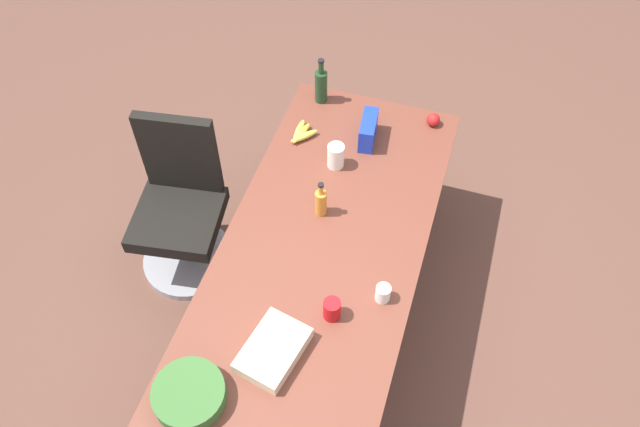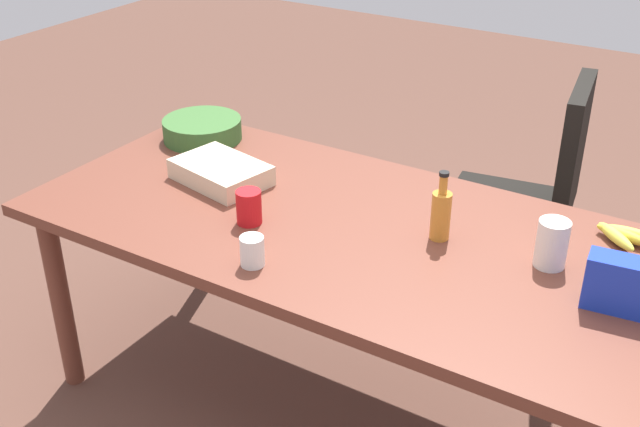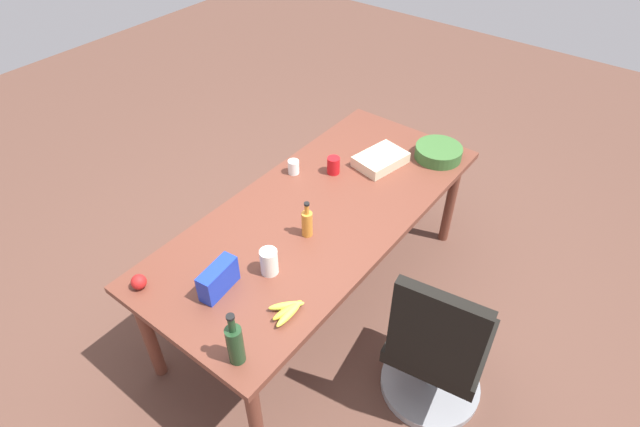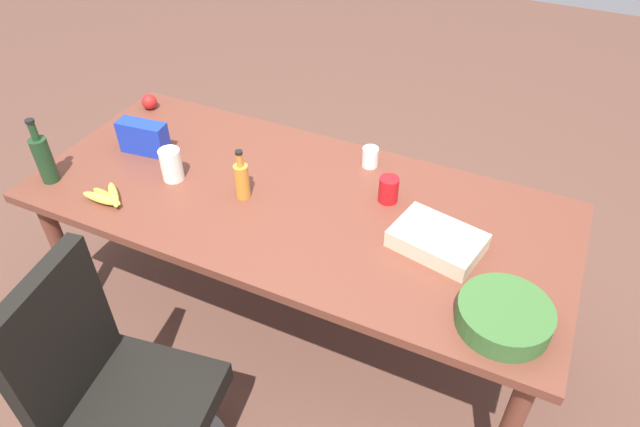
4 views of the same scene
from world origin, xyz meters
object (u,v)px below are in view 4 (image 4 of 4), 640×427
Objects in this scene: conference_table at (296,213)px; chip_bag_blue at (144,138)px; office_chair at (128,414)px; apple_red at (149,102)px; sheet_cake at (437,240)px; salad_bowl at (504,316)px; wine_bottle at (44,158)px; banana_bunch at (107,197)px; red_solo_cup at (389,189)px; paper_cup at (370,157)px; mayo_jar at (171,165)px; dressing_bottle at (242,179)px.

chip_bag_blue reaches higher than conference_table.
office_chair reaches higher than apple_red.
office_chair is at bearing 47.63° from sheet_cake.
chip_bag_blue is at bearing -10.66° from salad_bowl.
chip_bag_blue is at bearing 125.41° from apple_red.
wine_bottle is at bearing -36.72° from office_chair.
banana_bunch is (1.58, 0.04, -0.02)m from salad_bowl.
red_solo_cup is 1.36m from apple_red.
apple_red is at bearing -57.79° from office_chair.
mayo_jar is (0.72, 0.44, 0.03)m from paper_cup.
conference_table is 11.41× the size of banana_bunch.
red_solo_cup is 0.50× the size of dressing_bottle.
paper_cup is at bearing -141.84° from banana_bunch.
apple_red reaches higher than conference_table.
dressing_bottle is 1.14× the size of banana_bunch.
conference_table is 2.18× the size of office_chair.
apple_red is (0.23, -0.32, -0.04)m from chip_bag_blue.
paper_cup is 1.19m from apple_red.
salad_bowl reaches higher than sheet_cake.
mayo_jar is at bearing 3.76° from dressing_bottle.
conference_table is at bearing -162.14° from wine_bottle.
salad_bowl reaches higher than apple_red.
sheet_cake is at bearing 176.92° from conference_table.
red_solo_cup is at bearing -35.94° from sheet_cake.
dressing_bottle is at bearing -176.24° from mayo_jar.
sheet_cake is at bearing -169.72° from wine_bottle.
salad_bowl is 2.13× the size of mayo_jar.
mayo_jar reaches higher than red_solo_cup.
wine_bottle reaches higher than chip_bag_blue.
conference_table is at bearing -18.04° from salad_bowl.
sheet_cake is 2.24× the size of mayo_jar.
mayo_jar is (-0.46, 0.44, 0.03)m from apple_red.
wine_bottle is (0.80, -0.59, 0.48)m from office_chair.
wine_bottle reaches higher than conference_table.
dressing_bottle is (0.80, 0.04, 0.05)m from sheet_cake.
sheet_cake is 4.21× the size of apple_red.
chip_bag_blue is at bearing 18.87° from paper_cup.
salad_bowl is at bearing 161.46° from apple_red.
red_solo_cup reaches higher than banana_bunch.
chip_bag_blue is 0.26m from mayo_jar.
red_solo_cup is at bearing -160.48° from wine_bottle.
red_solo_cup is at bearing -173.25° from chip_bag_blue.
red_solo_cup is 1.12m from chip_bag_blue.
office_chair is (0.21, 0.92, -0.30)m from conference_table.
office_chair is 7.14× the size of mayo_jar.
dressing_bottle is at bearing 2.75° from sheet_cake.
dressing_bottle is (0.20, 0.07, 0.16)m from conference_table.
salad_bowl is at bearing -178.37° from banana_bunch.
paper_cup is 1.01m from chip_bag_blue.
conference_table is at bearing -160.81° from dressing_bottle.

